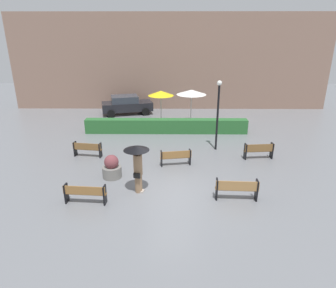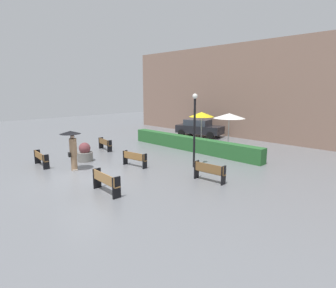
{
  "view_description": "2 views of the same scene",
  "coord_description": "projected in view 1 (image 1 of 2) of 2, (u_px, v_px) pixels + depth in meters",
  "views": [
    {
      "loc": [
        0.06,
        -11.35,
        6.53
      ],
      "look_at": [
        -0.07,
        2.66,
        1.3
      ],
      "focal_mm": 31.88,
      "sensor_mm": 36.0,
      "label": 1
    },
    {
      "loc": [
        12.67,
        -6.45,
        4.32
      ],
      "look_at": [
        0.85,
        5.08,
        1.08
      ],
      "focal_mm": 30.05,
      "sensor_mm": 36.0,
      "label": 2
    }
  ],
  "objects": [
    {
      "name": "patio_umbrella_yellow",
      "position": [
        161.0,
        93.0,
        21.51
      ],
      "size": [
        1.86,
        1.86,
        2.62
      ],
      "color": "silver",
      "rests_on": "ground"
    },
    {
      "name": "parked_car",
      "position": [
        127.0,
        104.0,
        25.35
      ],
      "size": [
        4.5,
        2.76,
        1.57
      ],
      "color": "black",
      "rests_on": "ground"
    },
    {
      "name": "patio_umbrella_white",
      "position": [
        191.0,
        92.0,
        21.78
      ],
      "size": [
        2.19,
        2.19,
        2.64
      ],
      "color": "silver",
      "rests_on": "ground"
    },
    {
      "name": "bench_far_left",
      "position": [
        87.0,
        148.0,
        16.59
      ],
      "size": [
        1.63,
        0.56,
        0.83
      ],
      "color": "brown",
      "rests_on": "ground"
    },
    {
      "name": "bench_near_left",
      "position": [
        85.0,
        193.0,
        11.99
      ],
      "size": [
        1.74,
        0.45,
        0.82
      ],
      "color": "olive",
      "rests_on": "ground"
    },
    {
      "name": "planter_pot",
      "position": [
        112.0,
        168.0,
        14.22
      ],
      "size": [
        0.91,
        0.91,
        1.14
      ],
      "color": "slate",
      "rests_on": "ground"
    },
    {
      "name": "building_facade",
      "position": [
        170.0,
        62.0,
        26.47
      ],
      "size": [
        28.0,
        1.2,
        8.2
      ],
      "primitive_type": "cube",
      "color": "#846656",
      "rests_on": "ground"
    },
    {
      "name": "ground_plane",
      "position": [
        169.0,
        193.0,
        12.92
      ],
      "size": [
        60.0,
        60.0,
        0.0
      ],
      "primitive_type": "plane",
      "color": "slate"
    },
    {
      "name": "bench_mid_center",
      "position": [
        176.0,
        157.0,
        15.49
      ],
      "size": [
        1.64,
        0.57,
        0.83
      ],
      "color": "olive",
      "rests_on": "ground"
    },
    {
      "name": "bench_near_right",
      "position": [
        237.0,
        188.0,
        12.26
      ],
      "size": [
        1.76,
        0.45,
        0.9
      ],
      "color": "#9E7242",
      "rests_on": "ground"
    },
    {
      "name": "pedestrian_with_umbrella",
      "position": [
        137.0,
        162.0,
        12.52
      ],
      "size": [
        1.08,
        1.08,
        2.16
      ],
      "color": "#8C6B4C",
      "rests_on": "ground"
    },
    {
      "name": "bench_far_right",
      "position": [
        259.0,
        150.0,
        16.3
      ],
      "size": [
        1.63,
        0.49,
        0.88
      ],
      "color": "brown",
      "rests_on": "ground"
    },
    {
      "name": "lamp_post",
      "position": [
        218.0,
        109.0,
        16.95
      ],
      "size": [
        0.28,
        0.28,
        4.08
      ],
      "color": "black",
      "rests_on": "ground"
    },
    {
      "name": "hedge_strip",
      "position": [
        166.0,
        126.0,
        20.62
      ],
      "size": [
        11.14,
        0.7,
        0.97
      ],
      "primitive_type": "cube",
      "color": "#28602D",
      "rests_on": "ground"
    }
  ]
}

